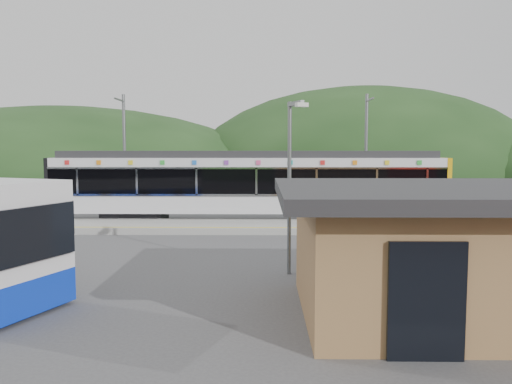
{
  "coord_description": "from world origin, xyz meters",
  "views": [
    {
      "loc": [
        1.05,
        -20.35,
        3.83
      ],
      "look_at": [
        0.75,
        1.0,
        2.0
      ],
      "focal_mm": 35.0,
      "sensor_mm": 36.0,
      "label": 1
    }
  ],
  "objects": [
    {
      "name": "train",
      "position": [
        0.24,
        6.0,
        2.06
      ],
      "size": [
        20.44,
        3.01,
        3.74
      ],
      "color": "black",
      "rests_on": "ground"
    },
    {
      "name": "station_shelter",
      "position": [
        6.0,
        -9.01,
        1.55
      ],
      "size": [
        9.2,
        6.2,
        3.0
      ],
      "color": "olive",
      "rests_on": "ground"
    },
    {
      "name": "lamp_post",
      "position": [
        1.86,
        -5.34,
        3.16
      ],
      "size": [
        0.45,
        1.0,
        5.26
      ],
      "rotation": [
        0.0,
        0.0,
        0.39
      ],
      "color": "slate",
      "rests_on": "ground"
    },
    {
      "name": "ground",
      "position": [
        0.0,
        0.0,
        0.0
      ],
      "size": [
        120.0,
        120.0,
        0.0
      ],
      "primitive_type": "plane",
      "color": "#4C4C4F",
      "rests_on": "ground"
    },
    {
      "name": "hills",
      "position": [
        6.19,
        5.29,
        0.0
      ],
      "size": [
        146.0,
        149.0,
        26.0
      ],
      "color": "#1E3D19",
      "rests_on": "ground"
    },
    {
      "name": "yellow_line",
      "position": [
        0.0,
        2.0,
        0.3
      ],
      "size": [
        26.0,
        0.1,
        0.01
      ],
      "primitive_type": "cube",
      "color": "yellow",
      "rests_on": "platform"
    },
    {
      "name": "platform",
      "position": [
        0.0,
        3.3,
        0.15
      ],
      "size": [
        26.0,
        3.2,
        0.3
      ],
      "primitive_type": "cube",
      "color": "#9E9E99",
      "rests_on": "ground"
    },
    {
      "name": "catenary_mast_east",
      "position": [
        7.0,
        8.56,
        3.65
      ],
      "size": [
        0.18,
        1.8,
        7.0
      ],
      "color": "slate",
      "rests_on": "ground"
    },
    {
      "name": "catenary_mast_west",
      "position": [
        -7.0,
        8.56,
        3.65
      ],
      "size": [
        0.18,
        1.8,
        7.0
      ],
      "color": "slate",
      "rests_on": "ground"
    }
  ]
}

